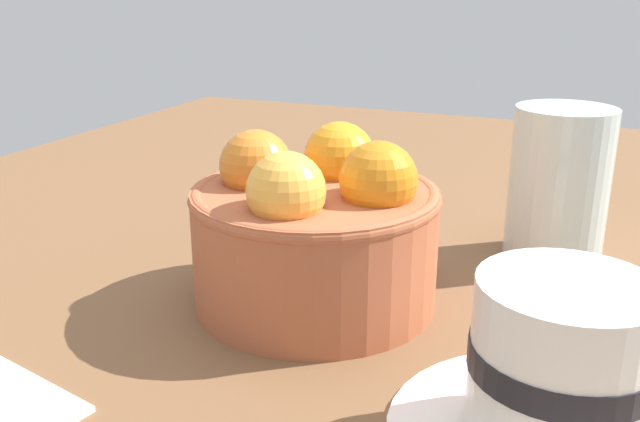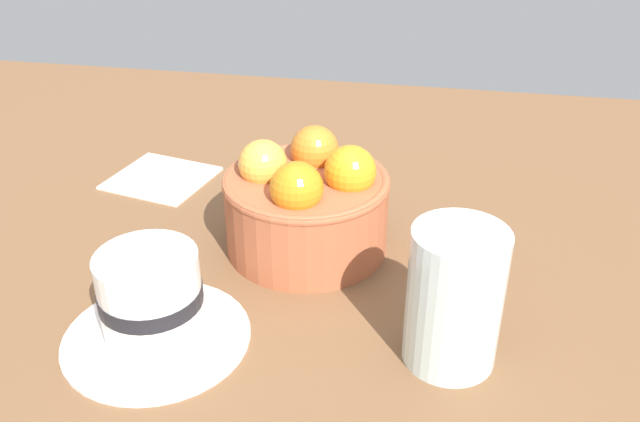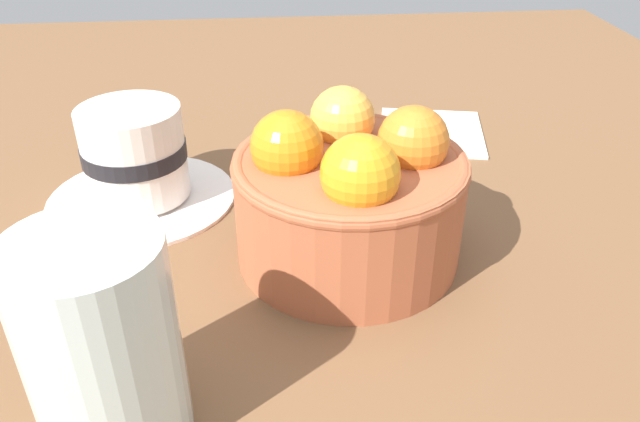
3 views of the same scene
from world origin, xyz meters
The scene contains 4 objects.
ground_plane centered at (0.00, 0.00, -2.05)cm, with size 129.28×95.93×4.10cm, color brown.
terracotta_bowl centered at (-0.02, 0.01, 4.87)cm, with size 15.41×15.41×10.86cm.
coffee_cup centered at (8.98, 15.43, 3.44)cm, with size 14.81×14.81×7.83cm.
water_glass centered at (-13.72, 13.20, 5.56)cm, with size 7.04×7.04×11.12cm, color silver.
Camera 1 is at (36.99, 16.07, 19.89)cm, focal length 38.90 mm.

